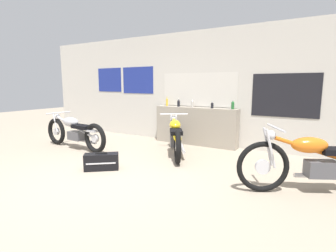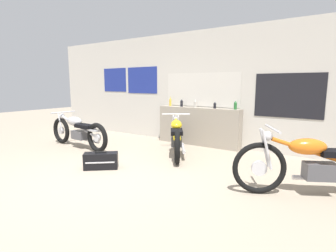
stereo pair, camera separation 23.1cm
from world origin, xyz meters
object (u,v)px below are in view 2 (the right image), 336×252
Objects in this scene: bottle_leftmost at (170,102)px; motorcycle_orange at (315,164)px; hard_case_black at (101,161)px; bottle_rightmost at (235,105)px; motorcycle_yellow at (176,136)px; motorcycle_silver at (78,131)px; bottle_right_center at (215,105)px; bottle_left_center at (182,103)px; bottle_center at (195,104)px.

motorcycle_orange is at bearing -27.37° from bottle_leftmost.
motorcycle_orange is 3.27× the size of hard_case_black.
bottle_rightmost reaches higher than motorcycle_yellow.
hard_case_black is (0.26, -2.65, -0.90)m from bottle_leftmost.
motorcycle_orange is (4.95, 0.01, 0.04)m from motorcycle_silver.
motorcycle_silver is at bearing 154.35° from hard_case_black.
bottle_right_center is at bearing 69.03° from hard_case_black.
motorcycle_silver is at bearing -161.46° from motorcycle_yellow.
bottle_left_center is 2.62m from motorcycle_silver.
motorcycle_yellow is 2.90× the size of hard_case_black.
bottle_right_center is 0.08× the size of motorcycle_silver.
motorcycle_orange is (2.80, -1.83, -0.58)m from bottle_center.
bottle_left_center is 1.33m from motorcycle_yellow.
bottle_center is at bearing 0.23° from bottle_leftmost.
motorcycle_silver is 1.25× the size of motorcycle_yellow.
bottle_center reaches higher than motorcycle_yellow.
bottle_center is 0.09× the size of motorcycle_silver.
bottle_leftmost is 1.12× the size of bottle_rightmost.
motorcycle_silver is 2.41m from motorcycle_yellow.
bottle_leftmost reaches higher than bottle_center.
bottle_right_center is at bearing -178.59° from bottle_rightmost.
bottle_center is 2.83m from hard_case_black.
motorcycle_silver is 4.95m from motorcycle_orange.
bottle_rightmost is (1.02, -0.01, 0.01)m from bottle_center.
hard_case_black is at bearing -165.94° from motorcycle_orange.
motorcycle_yellow is 0.89× the size of motorcycle_orange.
motorcycle_silver is at bearing -179.86° from motorcycle_orange.
motorcycle_yellow is at bearing 164.18° from motorcycle_orange.
bottle_leftmost reaches higher than motorcycle_orange.
bottle_leftmost is 1.19× the size of bottle_left_center.
motorcycle_silver is (-1.78, -1.82, -0.62)m from bottle_left_center.
bottle_center is at bearing 146.76° from motorcycle_orange.
bottle_left_center is 0.10× the size of motorcycle_silver.
motorcycle_silver is at bearing -145.89° from bottle_right_center.
motorcycle_silver is 1.88m from hard_case_black.
bottle_leftmost is 1.52m from motorcycle_yellow.
bottle_right_center is (0.91, -0.00, -0.02)m from bottle_left_center.
bottle_right_center is at bearing -2.54° from bottle_center.
motorcycle_orange is at bearing -38.61° from bottle_right_center.
bottle_rightmost is at bearing 29.95° from motorcycle_silver.
bottle_center is at bearing 40.53° from motorcycle_silver.
bottle_right_center is (1.27, -0.02, -0.03)m from bottle_leftmost.
bottle_leftmost is 0.14× the size of motorcycle_yellow.
hard_case_black is (1.68, -0.81, -0.26)m from motorcycle_silver.
motorcycle_yellow is (0.13, -1.08, -0.62)m from bottle_center.
bottle_rightmost is at bearing -0.27° from bottle_leftmost.
bottle_leftmost reaches higher than bottle_right_center.
bottle_rightmost reaches higher than bottle_right_center.
motorcycle_orange reaches higher than hard_case_black.
hard_case_black is (-3.27, -0.82, -0.30)m from motorcycle_orange.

